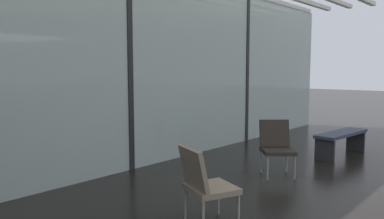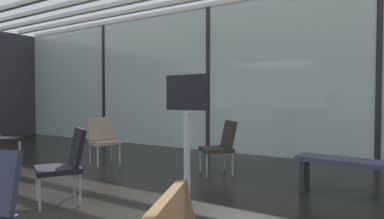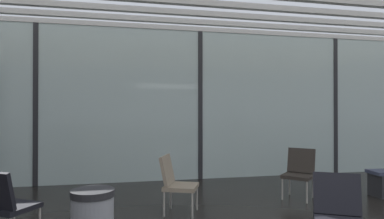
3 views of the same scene
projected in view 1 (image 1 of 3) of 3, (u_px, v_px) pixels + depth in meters
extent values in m
cube|color=#A3B7B2|center=(129.00, 69.00, 6.10)|extent=(14.00, 0.08, 3.38)
cube|color=black|center=(129.00, 69.00, 6.10)|extent=(0.10, 0.12, 3.38)
cube|color=black|center=(246.00, 70.00, 8.71)|extent=(0.10, 0.12, 3.38)
ellipsoid|color=silver|center=(19.00, 62.00, 10.19)|extent=(10.53, 3.78, 3.78)
sphere|color=black|center=(3.00, 48.00, 8.20)|extent=(0.28, 0.28, 0.28)
sphere|color=black|center=(42.00, 49.00, 8.87)|extent=(0.28, 0.28, 0.28)
sphere|color=black|center=(75.00, 51.00, 9.54)|extent=(0.28, 0.28, 0.28)
sphere|color=black|center=(105.00, 52.00, 10.22)|extent=(0.28, 0.28, 0.28)
cube|color=#7F705B|center=(211.00, 189.00, 3.96)|extent=(0.63, 0.63, 0.06)
cube|color=#7F705B|center=(193.00, 168.00, 3.84)|extent=(0.31, 0.50, 0.44)
cylinder|color=gray|center=(238.00, 211.00, 3.89)|extent=(0.03, 0.03, 0.37)
cylinder|color=gray|center=(218.00, 199.00, 4.26)|extent=(0.03, 0.03, 0.37)
cylinder|color=gray|center=(203.00, 218.00, 3.70)|extent=(0.03, 0.03, 0.37)
cylinder|color=gray|center=(185.00, 205.00, 4.08)|extent=(0.03, 0.03, 0.37)
cube|color=#28231E|center=(278.00, 151.00, 5.83)|extent=(0.68, 0.68, 0.06)
cube|color=#28231E|center=(274.00, 133.00, 6.02)|extent=(0.44, 0.44, 0.44)
cylinder|color=gray|center=(268.00, 168.00, 5.63)|extent=(0.03, 0.03, 0.37)
cylinder|color=gray|center=(295.00, 168.00, 5.65)|extent=(0.03, 0.03, 0.37)
cylinder|color=gray|center=(261.00, 161.00, 6.05)|extent=(0.03, 0.03, 0.37)
cylinder|color=gray|center=(286.00, 161.00, 6.07)|extent=(0.03, 0.03, 0.37)
cube|color=#33384C|center=(342.00, 133.00, 7.24)|extent=(1.53, 0.53, 0.06)
cube|color=#262628|center=(356.00, 141.00, 7.73)|extent=(0.06, 0.36, 0.41)
cube|color=#262628|center=(325.00, 150.00, 6.81)|extent=(0.06, 0.36, 0.41)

